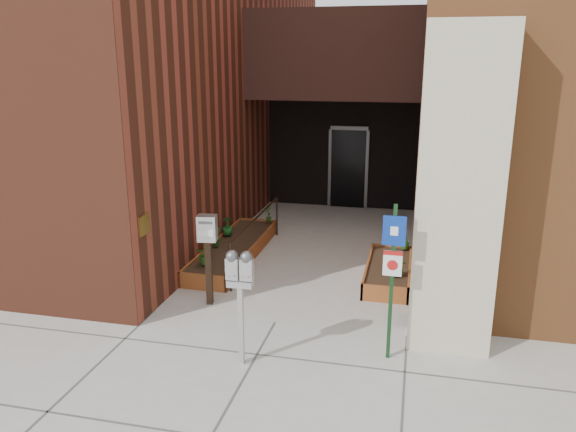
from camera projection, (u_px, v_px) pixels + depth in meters
The scene contains 15 objects.
ground at pixel (275, 322), 8.66m from camera, with size 80.00×80.00×0.00m, color #9E9991.
architecture at pixel (336, 14), 13.81m from camera, with size 20.00×14.60×10.00m.
planter_left at pixel (234, 250), 11.49m from camera, with size 0.90×3.60×0.30m.
planter_right at pixel (388, 272), 10.34m from camera, with size 0.80×2.20×0.30m.
handrail at pixel (257, 224), 11.17m from camera, with size 0.04×3.34×0.90m.
parking_meter at pixel (240, 277), 7.17m from camera, with size 0.36×0.17×1.59m.
sign_post at pixel (392, 266), 7.29m from camera, with size 0.29×0.07×2.16m.
payment_dropbox at pixel (208, 241), 9.04m from camera, with size 0.33×0.27×1.52m.
shrub_left_a at pixel (206, 254), 10.22m from camera, with size 0.34×0.34×0.38m, color #265C1A.
shrub_left_b at pixel (216, 237), 11.23m from camera, with size 0.20×0.20×0.37m, color #1E5E1A.
shrub_left_c at pixel (227, 226), 11.90m from camera, with size 0.23×0.23×0.41m, color #195A1F.
shrub_left_d at pixel (268, 213), 12.83m from camera, with size 0.22×0.22×0.41m, color #275518.
shrub_right_a at pixel (396, 265), 9.70m from camera, with size 0.20×0.20×0.36m, color #265E1A.
shrub_right_b at pixel (401, 267), 9.68m from camera, with size 0.16×0.16×0.31m, color #21611B.
shrub_right_c at pixel (405, 241), 11.04m from camera, with size 0.28×0.28×0.31m, color #255A19.
Camera 1 is at (1.98, -7.64, 3.94)m, focal length 35.00 mm.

